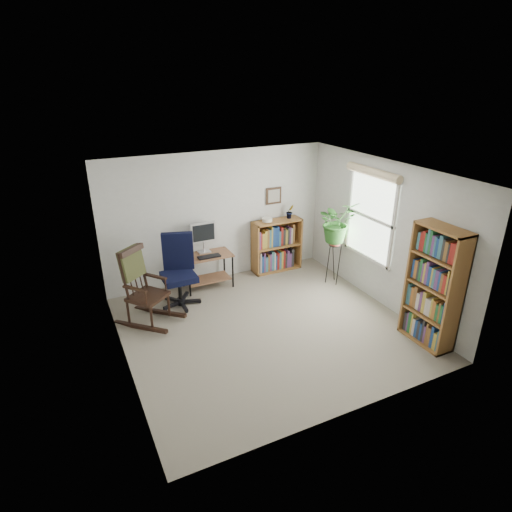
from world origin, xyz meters
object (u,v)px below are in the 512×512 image
office_chair (179,272)px  tall_bookshelf (434,287)px  low_bookshelf (277,245)px  rocking_chair (147,286)px  desk (208,271)px

office_chair → tall_bookshelf: (2.91, -2.59, 0.27)m
office_chair → low_bookshelf: office_chair is taller
rocking_chair → tall_bookshelf: 4.18m
tall_bookshelf → rocking_chair: bearing=147.0°
low_bookshelf → desk: bearing=-175.4°
desk → rocking_chair: (-1.23, -0.73, 0.30)m
desk → low_bookshelf: 1.50m
office_chair → rocking_chair: rocking_chair is taller
office_chair → rocking_chair: 0.67m
rocking_chair → tall_bookshelf: size_ratio=0.70×
office_chair → tall_bookshelf: 3.90m
tall_bookshelf → low_bookshelf: bearing=104.1°
desk → tall_bookshelf: bearing=-53.0°
office_chair → tall_bookshelf: tall_bookshelf is taller
office_chair → rocking_chair: bearing=-133.5°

